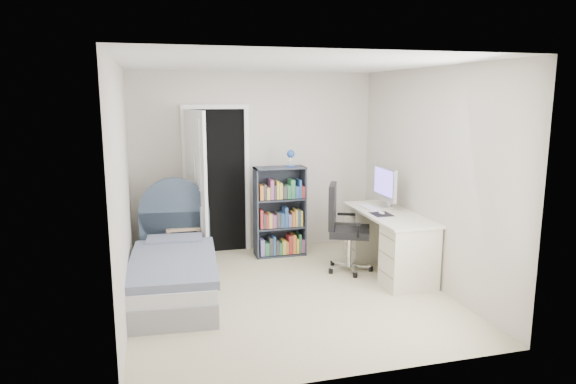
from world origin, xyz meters
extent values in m
cube|color=tan|center=(0.00, 0.00, -0.03)|extent=(3.40, 3.60, 0.05)
cube|color=white|center=(0.00, 0.00, 2.52)|extent=(3.40, 3.60, 0.05)
cube|color=beige|center=(0.00, 1.82, 1.25)|extent=(3.40, 0.05, 2.50)
cube|color=beige|center=(0.00, -1.82, 1.25)|extent=(3.40, 0.05, 2.50)
cube|color=beige|center=(-1.72, 0.00, 1.25)|extent=(0.05, 3.60, 2.50)
cube|color=beige|center=(1.72, 0.00, 1.25)|extent=(0.05, 3.60, 2.50)
cube|color=black|center=(-0.55, 1.80, 1.00)|extent=(0.80, 0.01, 2.00)
cube|color=white|center=(-0.98, 1.77, 1.00)|extent=(0.06, 0.06, 2.00)
cube|color=white|center=(-0.12, 1.77, 1.00)|extent=(0.06, 0.06, 2.00)
cube|color=white|center=(-0.55, 1.77, 2.03)|extent=(0.92, 0.06, 0.06)
cube|color=white|center=(-0.86, 1.38, 1.00)|extent=(0.21, 0.79, 2.00)
cube|color=gray|center=(-1.23, 0.24, 0.12)|extent=(1.01, 1.91, 0.24)
cube|color=silver|center=(-1.23, 0.24, 0.30)|extent=(0.99, 1.87, 0.15)
cube|color=slate|center=(-1.24, 0.15, 0.42)|extent=(1.02, 1.63, 0.09)
cube|color=slate|center=(-1.18, 0.91, 0.43)|extent=(0.68, 0.42, 0.11)
cube|color=#384657|center=(-1.16, 1.20, 0.37)|extent=(0.88, 0.12, 0.74)
cylinder|color=#384657|center=(-1.16, 1.20, 0.74)|extent=(0.88, 0.12, 0.88)
cylinder|color=tan|center=(-1.24, 1.13, 0.26)|extent=(0.04, 0.04, 0.53)
cylinder|color=tan|center=(-1.24, 1.50, 0.26)|extent=(0.04, 0.04, 0.53)
cylinder|color=tan|center=(-0.88, 1.13, 0.26)|extent=(0.04, 0.04, 0.53)
cylinder|color=tan|center=(-0.88, 1.50, 0.26)|extent=(0.04, 0.04, 0.53)
cube|color=tan|center=(-1.06, 1.31, 0.51)|extent=(0.42, 0.42, 0.03)
cube|color=tan|center=(-1.06, 1.31, 0.19)|extent=(0.38, 0.38, 0.02)
cube|color=#B24C33|center=(-1.11, 1.31, 0.54)|extent=(0.17, 0.23, 0.03)
cube|color=#3F598C|center=(-1.11, 1.31, 0.57)|extent=(0.16, 0.22, 0.03)
cube|color=#D8CC7F|center=(-1.11, 1.31, 0.60)|extent=(0.15, 0.21, 0.03)
cylinder|color=silver|center=(-0.88, 1.25, 0.01)|extent=(0.20, 0.20, 0.02)
cylinder|color=silver|center=(-0.88, 1.25, 0.72)|extent=(0.02, 0.02, 1.41)
sphere|color=silver|center=(-0.82, 1.21, 1.39)|extent=(0.08, 0.08, 0.08)
cube|color=#323844|center=(-0.08, 1.40, 0.62)|extent=(0.02, 0.30, 1.23)
cube|color=#323844|center=(0.59, 1.40, 0.62)|extent=(0.02, 0.30, 1.23)
cube|color=#323844|center=(0.26, 1.40, 1.22)|extent=(0.69, 0.30, 0.02)
cube|color=#323844|center=(0.26, 1.40, 0.01)|extent=(0.69, 0.30, 0.02)
cube|color=#323844|center=(0.26, 1.54, 0.62)|extent=(0.69, 0.01, 1.23)
cube|color=#323844|center=(0.26, 1.40, 0.39)|extent=(0.65, 0.28, 0.02)
cube|color=#323844|center=(0.26, 1.40, 0.79)|extent=(0.65, 0.28, 0.02)
cylinder|color=#234698|center=(0.41, 1.40, 1.24)|extent=(0.12, 0.12, 0.02)
cylinder|color=silver|center=(0.41, 1.40, 1.32)|extent=(0.02, 0.02, 0.16)
sphere|color=#234698|center=(0.41, 1.37, 1.41)|extent=(0.11, 0.11, 0.11)
cube|color=#7F72B2|center=(-0.01, 1.38, 0.14)|extent=(0.06, 0.21, 0.22)
cube|color=#337F4C|center=(0.05, 1.38, 0.12)|extent=(0.06, 0.21, 0.17)
cube|color=#3F3F3F|center=(0.11, 1.38, 0.15)|extent=(0.04, 0.21, 0.24)
cube|color=#335999|center=(0.16, 1.38, 0.16)|extent=(0.03, 0.21, 0.26)
cube|color=#3F3F3F|center=(0.20, 1.38, 0.13)|extent=(0.04, 0.21, 0.19)
cube|color=#337F4C|center=(0.25, 1.38, 0.11)|extent=(0.03, 0.21, 0.16)
cube|color=#D8BF4C|center=(0.30, 1.38, 0.13)|extent=(0.05, 0.21, 0.19)
cube|color=orange|center=(0.34, 1.38, 0.11)|extent=(0.03, 0.21, 0.17)
cube|color=#B23333|center=(0.39, 1.38, 0.16)|extent=(0.05, 0.21, 0.25)
cube|color=orange|center=(0.44, 1.38, 0.16)|extent=(0.05, 0.21, 0.26)
cube|color=#D8BF4C|center=(0.49, 1.38, 0.13)|extent=(0.04, 0.21, 0.20)
cube|color=#337F4C|center=(0.52, 1.38, 0.16)|extent=(0.03, 0.21, 0.27)
cube|color=#994C7F|center=(0.57, 1.38, 0.12)|extent=(0.05, 0.21, 0.19)
cube|color=#B23333|center=(-0.02, 1.38, 0.54)|extent=(0.04, 0.21, 0.25)
cube|color=#3F3F3F|center=(0.02, 1.38, 0.51)|extent=(0.03, 0.21, 0.20)
cube|color=#B23333|center=(0.06, 1.38, 0.51)|extent=(0.03, 0.21, 0.19)
cube|color=#D8BF4C|center=(0.10, 1.38, 0.51)|extent=(0.05, 0.21, 0.19)
cube|color=#994C7F|center=(0.16, 1.38, 0.50)|extent=(0.05, 0.21, 0.17)
cube|color=#3F3F3F|center=(0.22, 1.38, 0.51)|extent=(0.05, 0.21, 0.20)
cube|color=#335999|center=(0.27, 1.38, 0.51)|extent=(0.05, 0.21, 0.19)
cube|color=#335999|center=(0.33, 1.38, 0.55)|extent=(0.04, 0.21, 0.27)
cube|color=#7F72B2|center=(0.38, 1.38, 0.50)|extent=(0.05, 0.21, 0.17)
cube|color=orange|center=(0.43, 1.38, 0.51)|extent=(0.04, 0.21, 0.20)
cube|color=#D8BF4C|center=(0.47, 1.38, 0.53)|extent=(0.03, 0.21, 0.23)
cube|color=#335999|center=(0.50, 1.38, 0.52)|extent=(0.03, 0.21, 0.21)
cube|color=#D8BF4C|center=(0.54, 1.38, 0.52)|extent=(0.03, 0.21, 0.21)
cube|color=orange|center=(-0.01, 1.38, 0.90)|extent=(0.05, 0.21, 0.19)
cube|color=#3F3F3F|center=(0.03, 1.38, 0.91)|extent=(0.03, 0.21, 0.21)
cube|color=#D8BF4C|center=(0.08, 1.38, 0.89)|extent=(0.04, 0.21, 0.16)
cube|color=#994C7F|center=(0.13, 1.38, 0.94)|extent=(0.05, 0.21, 0.26)
cube|color=#3F3F3F|center=(0.17, 1.38, 0.90)|extent=(0.03, 0.21, 0.19)
cube|color=#D8BF4C|center=(0.21, 1.38, 0.93)|extent=(0.03, 0.21, 0.24)
cube|color=#D8BF4C|center=(0.25, 1.38, 0.91)|extent=(0.04, 0.21, 0.21)
cube|color=#3F3F3F|center=(0.30, 1.38, 0.89)|extent=(0.05, 0.21, 0.17)
cube|color=#337F4C|center=(0.36, 1.38, 0.90)|extent=(0.05, 0.21, 0.18)
cube|color=#337F4C|center=(0.42, 1.38, 0.93)|extent=(0.06, 0.21, 0.25)
cube|color=#335999|center=(0.48, 1.38, 0.89)|extent=(0.05, 0.21, 0.16)
cube|color=#335999|center=(0.52, 1.38, 0.93)|extent=(0.03, 0.21, 0.24)
cube|color=#B23333|center=(0.57, 1.38, 0.89)|extent=(0.05, 0.21, 0.16)
cube|color=beige|center=(1.39, 0.37, 0.74)|extent=(0.62, 1.56, 0.03)
cube|color=beige|center=(1.39, -0.18, 0.36)|extent=(0.57, 0.42, 0.73)
cube|color=beige|center=(1.39, 0.92, 0.36)|extent=(0.57, 0.42, 0.73)
cube|color=silver|center=(1.49, 0.68, 0.76)|extent=(0.17, 0.17, 0.01)
cube|color=silver|center=(1.52, 0.68, 0.88)|extent=(0.03, 0.06, 0.23)
cube|color=silver|center=(1.47, 0.68, 1.07)|extent=(0.05, 0.58, 0.42)
cube|color=#6955CF|center=(1.45, 0.68, 1.09)|extent=(0.00, 0.52, 0.33)
cube|color=white|center=(1.26, 0.68, 0.77)|extent=(0.14, 0.42, 0.02)
cube|color=black|center=(1.26, 0.32, 0.76)|extent=(0.23, 0.27, 0.00)
ellipsoid|color=white|center=(1.26, 0.32, 0.78)|extent=(0.06, 0.10, 0.03)
cube|color=silver|center=(1.07, 0.49, 0.06)|extent=(0.27, 0.15, 0.03)
cylinder|color=black|center=(1.20, 0.44, 0.03)|extent=(0.07, 0.07, 0.06)
cube|color=silver|center=(1.04, 0.65, 0.06)|extent=(0.22, 0.24, 0.03)
cylinder|color=black|center=(1.13, 0.75, 0.03)|extent=(0.07, 0.07, 0.06)
cube|color=silver|center=(0.88, 0.67, 0.06)|extent=(0.18, 0.26, 0.03)
cylinder|color=black|center=(0.81, 0.78, 0.03)|extent=(0.07, 0.07, 0.06)
cube|color=silver|center=(0.82, 0.52, 0.06)|extent=(0.28, 0.10, 0.03)
cylinder|color=black|center=(0.68, 0.49, 0.03)|extent=(0.07, 0.07, 0.06)
cube|color=silver|center=(0.94, 0.41, 0.06)|extent=(0.07, 0.28, 0.03)
cylinder|color=black|center=(0.92, 0.28, 0.03)|extent=(0.07, 0.07, 0.06)
cylinder|color=silver|center=(0.95, 0.55, 0.27)|extent=(0.07, 0.07, 0.42)
cube|color=black|center=(0.95, 0.55, 0.50)|extent=(0.64, 0.64, 0.09)
cube|color=black|center=(0.74, 0.64, 0.83)|extent=(0.24, 0.43, 0.55)
cube|color=black|center=(0.83, 0.32, 0.67)|extent=(0.29, 0.16, 0.03)
cube|color=black|center=(1.03, 0.80, 0.67)|extent=(0.29, 0.16, 0.03)
camera|label=1|loc=(-1.41, -5.25, 2.18)|focal=32.00mm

